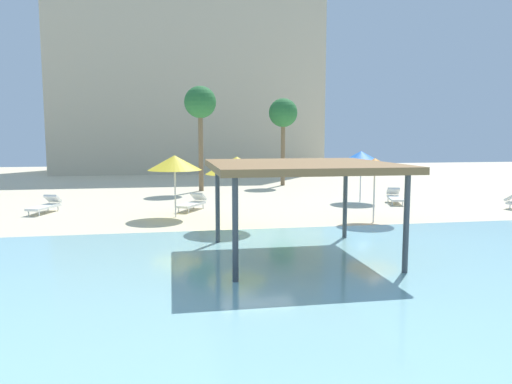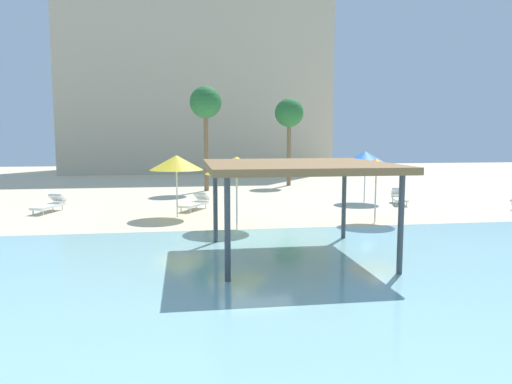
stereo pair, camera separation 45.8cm
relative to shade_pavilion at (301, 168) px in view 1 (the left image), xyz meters
name	(u,v)px [view 1 (the left image)]	position (x,y,z in m)	size (l,w,h in m)	color
ground_plane	(261,239)	(-0.62, 2.47, -2.46)	(80.00, 80.00, 0.00)	beige
lagoon_water	(306,289)	(-0.62, -2.78, -2.44)	(44.00, 13.50, 0.04)	#8CC6CC
shade_pavilion	(301,168)	(0.00, 0.00, 0.00)	(4.82, 4.82, 2.61)	#42474C
beach_umbrella_orange_0	(375,166)	(4.21, 4.69, -0.27)	(2.07, 2.07, 2.48)	silver
beach_umbrella_blue_1	(361,157)	(5.95, 10.33, -0.20)	(2.14, 2.14, 2.56)	silver
beach_umbrella_yellow_2	(175,163)	(-3.30, 7.21, -0.22)	(2.18, 2.18, 2.54)	silver
beach_umbrella_yellow_3	(237,165)	(-1.16, 4.21, -0.17)	(2.23, 2.23, 2.60)	silver
lounge_chair_0	(193,203)	(-2.51, 9.05, -2.13)	(1.46, 1.95, 0.74)	white
lounge_chair_1	(46,205)	(-8.83, 9.39, -2.13)	(1.16, 1.99, 0.74)	white
lounge_chair_2	(395,197)	(7.43, 9.50, -2.13)	(1.14, 1.99, 0.74)	white
palm_tree_0	(200,105)	(-1.65, 16.60, 2.70)	(1.90, 1.90, 6.26)	brown
palm_tree_2	(283,115)	(3.95, 18.95, 2.25)	(1.90, 1.90, 5.79)	brown
hotel_block_0	(189,73)	(-1.61, 34.22, 6.74)	(23.78, 9.50, 18.40)	beige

